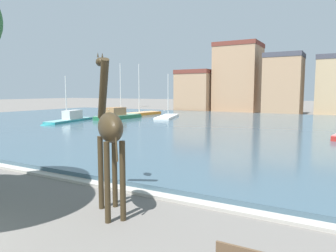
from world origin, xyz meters
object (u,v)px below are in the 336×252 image
giraffe_statue (109,130)px  sailboat_green (121,116)px  sailboat_white (168,117)px  sailboat_orange (138,115)px  sailboat_teal (68,120)px

giraffe_statue → sailboat_green: 33.15m
sailboat_white → sailboat_green: bearing=-131.9°
giraffe_statue → sailboat_orange: bearing=123.4°
sailboat_green → sailboat_orange: bearing=103.0°
sailboat_green → sailboat_teal: 7.46m
sailboat_teal → giraffe_statue: bearing=-40.4°
sailboat_teal → sailboat_orange: sailboat_orange is taller
sailboat_green → sailboat_white: 6.89m
giraffe_statue → sailboat_teal: sailboat_teal is taller
giraffe_statue → sailboat_orange: sailboat_orange is taller
giraffe_statue → sailboat_teal: bearing=139.6°
sailboat_white → sailboat_orange: (-6.05, 1.19, 0.08)m
sailboat_green → sailboat_teal: size_ratio=0.91×
sailboat_white → sailboat_orange: sailboat_orange is taller
giraffe_statue → sailboat_white: 35.11m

